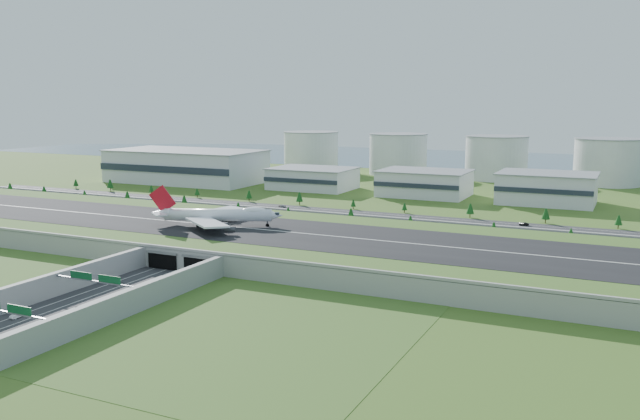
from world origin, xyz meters
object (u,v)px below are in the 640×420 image
at_px(car_4, 79,195).
at_px(car_7, 282,206).
at_px(car_1, 17,315).
at_px(car_2, 162,291).
at_px(car_0, 117,283).
at_px(fuel_tank_a, 311,151).
at_px(boeing_747, 217,215).
at_px(car_5, 524,224).

distance_m(car_4, car_7, 148.21).
bearing_deg(car_1, car_2, 58.24).
distance_m(car_0, car_4, 240.74).
relative_size(fuel_tank_a, boeing_747, 0.86).
bearing_deg(car_4, fuel_tank_a, -39.20).
height_order(fuel_tank_a, car_2, fuel_tank_a).
height_order(car_2, car_4, car_4).
distance_m(car_0, car_5, 212.57).
relative_size(car_0, car_4, 0.83).
height_order(boeing_747, car_1, boeing_747).
xyz_separation_m(fuel_tank_a, car_4, (-66.85, -223.31, -16.57)).
bearing_deg(car_0, car_7, 83.93).
bearing_deg(car_2, car_4, -23.18).
relative_size(car_4, car_7, 0.89).
bearing_deg(car_0, boeing_747, 79.57).
height_order(fuel_tank_a, boeing_747, fuel_tank_a).
bearing_deg(car_7, car_5, 105.45).
bearing_deg(fuel_tank_a, car_1, -75.62).
bearing_deg(fuel_tank_a, boeing_747, -71.50).
bearing_deg(fuel_tank_a, car_5, -42.51).
height_order(car_0, car_5, car_5).
xyz_separation_m(fuel_tank_a, car_0, (111.04, -385.50, -16.70)).
height_order(boeing_747, car_7, boeing_747).
bearing_deg(car_7, car_4, -67.52).
bearing_deg(car_1, boeing_747, 90.58).
relative_size(car_0, car_1, 0.78).
height_order(car_0, car_7, car_7).
bearing_deg(car_5, fuel_tank_a, -139.14).
bearing_deg(car_1, car_4, 128.80).
bearing_deg(boeing_747, car_5, 19.31).
bearing_deg(car_4, car_2, -151.98).
bearing_deg(car_0, car_5, 42.01).
xyz_separation_m(car_0, car_2, (21.20, -1.57, 0.01)).
xyz_separation_m(car_4, car_5, (291.22, 17.65, 0.02)).
bearing_deg(boeing_747, fuel_tank_a, 86.56).
distance_m(car_1, car_4, 269.43).
bearing_deg(car_4, boeing_747, -139.73).
xyz_separation_m(car_2, car_5, (92.12, 181.41, 0.14)).
height_order(fuel_tank_a, car_0, fuel_tank_a).
relative_size(fuel_tank_a, car_4, 10.51).
relative_size(fuel_tank_a, car_2, 10.15).
relative_size(boeing_747, car_2, 11.81).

